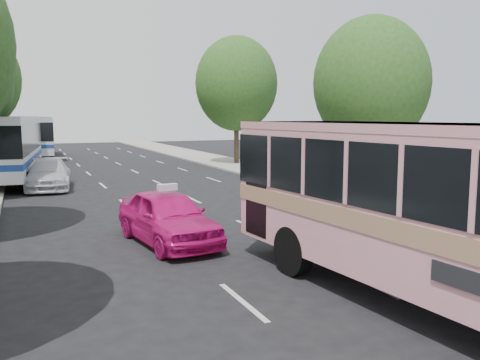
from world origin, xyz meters
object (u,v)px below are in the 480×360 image
tour_coach_front (8,143)px  tour_coach_rear (35,133)px  pink_bus (454,197)px  pink_taxi (168,217)px  white_pickup (49,174)px

tour_coach_front → tour_coach_rear: (1.80, 16.79, -0.04)m
pink_bus → tour_coach_rear: bearing=92.8°
pink_taxi → white_pickup: 13.04m
pink_bus → tour_coach_front: 24.85m
tour_coach_front → tour_coach_rear: tour_coach_front is taller
white_pickup → tour_coach_rear: (-0.00, 20.64, 1.37)m
pink_taxi → tour_coach_rear: 33.56m
pink_bus → pink_taxi: bearing=109.9°
pink_bus → tour_coach_rear: (-5.80, 40.45, -0.05)m
white_pickup → tour_coach_front: size_ratio=0.41×
tour_coach_front → pink_taxi: bearing=-69.7°
pink_bus → pink_taxi: 7.86m
white_pickup → tour_coach_rear: bearing=95.9°
white_pickup → pink_taxi: bearing=-73.0°
pink_bus → white_pickup: bearing=101.0°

